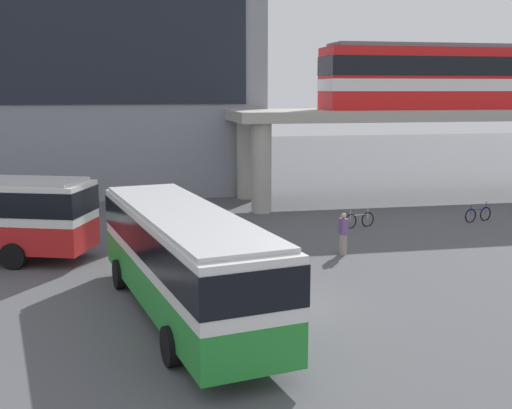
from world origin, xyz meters
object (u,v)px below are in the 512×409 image
(bicycle_silver, at_px, (359,220))
(station_building, at_px, (43,26))
(bus_main, at_px, (183,252))
(bicycle_blue, at_px, (478,214))
(pedestrian_near_building, at_px, (343,235))
(train, at_px, (501,76))

(bicycle_silver, bearing_deg, station_building, 135.47)
(bus_main, bearing_deg, bicycle_silver, 48.64)
(bicycle_blue, height_order, pedestrian_near_building, pedestrian_near_building)
(bicycle_silver, relative_size, pedestrian_near_building, 1.01)
(train, xyz_separation_m, bus_main, (-21.05, -17.84, -5.44))
(station_building, relative_size, pedestrian_near_building, 16.00)
(train, bearing_deg, station_building, 162.46)
(train, bearing_deg, bicycle_blue, -126.46)
(pedestrian_near_building, bearing_deg, train, 40.06)
(bus_main, relative_size, pedestrian_near_building, 6.60)
(train, relative_size, bicycle_silver, 12.98)
(train, height_order, bicycle_blue, train)
(bus_main, bearing_deg, train, 40.27)
(station_building, distance_m, train, 29.26)
(train, bearing_deg, bus_main, -139.73)
(bus_main, bearing_deg, station_building, 104.09)
(bicycle_silver, relative_size, bicycle_blue, 1.00)
(station_building, bearing_deg, pedestrian_near_building, -56.40)
(station_building, height_order, bicycle_blue, station_building)
(bicycle_silver, xyz_separation_m, bicycle_blue, (6.46, 0.15, 0.00))
(station_building, xyz_separation_m, bus_main, (6.68, -26.60, -8.72))
(train, relative_size, bus_main, 1.99)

